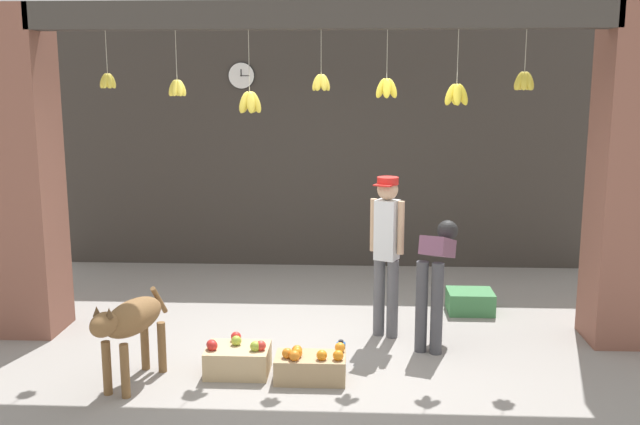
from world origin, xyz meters
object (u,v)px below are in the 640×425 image
at_px(produce_box_green, 470,301).
at_px(water_bottle, 341,353).
at_px(shopkeeper, 387,245).
at_px(worker_stooping, 436,268).
at_px(fruit_crate_apples, 238,359).
at_px(wall_clock, 241,76).
at_px(dog, 130,322).
at_px(fruit_crate_oranges, 310,366).

distance_m(produce_box_green, water_bottle, 2.01).
bearing_deg(shopkeeper, produce_box_green, -114.92).
relative_size(worker_stooping, fruit_crate_apples, 2.09).
bearing_deg(worker_stooping, produce_box_green, 82.42).
bearing_deg(worker_stooping, wall_clock, 147.81).
distance_m(dog, worker_stooping, 2.75).
height_order(worker_stooping, fruit_crate_apples, worker_stooping).
height_order(shopkeeper, water_bottle, shopkeeper).
bearing_deg(water_bottle, produce_box_green, 48.11).
relative_size(shopkeeper, fruit_crate_oranges, 2.67).
height_order(worker_stooping, produce_box_green, worker_stooping).
xyz_separation_m(produce_box_green, wall_clock, (-2.69, 1.85, 2.37)).
bearing_deg(shopkeeper, fruit_crate_oranges, 84.24).
xyz_separation_m(shopkeeper, water_bottle, (-0.41, -0.74, -0.79)).
height_order(fruit_crate_oranges, wall_clock, wall_clock).
bearing_deg(produce_box_green, wall_clock, 145.55).
bearing_deg(wall_clock, produce_box_green, -34.45).
distance_m(shopkeeper, water_bottle, 1.16).
bearing_deg(water_bottle, dog, -163.68).
distance_m(water_bottle, wall_clock, 4.32).
distance_m(worker_stooping, fruit_crate_apples, 1.99).
height_order(produce_box_green, water_bottle, produce_box_green).
height_order(fruit_crate_apples, wall_clock, wall_clock).
xyz_separation_m(fruit_crate_oranges, wall_clock, (-1.11, 3.67, 2.37)).
bearing_deg(shopkeeper, worker_stooping, -176.54).
xyz_separation_m(dog, wall_clock, (0.32, 3.84, 1.96)).
xyz_separation_m(shopkeeper, fruit_crate_oranges, (-0.66, -1.07, -0.78)).
relative_size(dog, fruit_crate_oranges, 1.71).
bearing_deg(wall_clock, worker_stooping, -51.59).
relative_size(shopkeeper, worker_stooping, 1.41).
bearing_deg(fruit_crate_oranges, dog, -173.45).
bearing_deg(shopkeeper, dog, 56.38).
distance_m(worker_stooping, wall_clock, 3.97).
distance_m(shopkeeper, fruit_crate_apples, 1.77).
height_order(shopkeeper, fruit_crate_oranges, shopkeeper).
distance_m(worker_stooping, water_bottle, 1.20).
bearing_deg(dog, fruit_crate_apples, 125.43).
distance_m(fruit_crate_oranges, fruit_crate_apples, 0.63).
xyz_separation_m(fruit_crate_oranges, produce_box_green, (1.59, 1.82, -0.00)).
xyz_separation_m(dog, water_bottle, (1.68, 0.49, -0.42)).
bearing_deg(worker_stooping, water_bottle, -127.90).
distance_m(dog, fruit_crate_oranges, 1.50).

